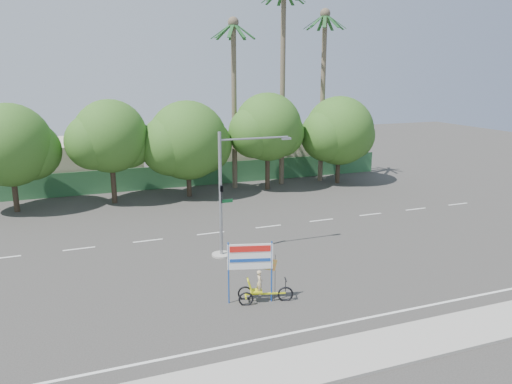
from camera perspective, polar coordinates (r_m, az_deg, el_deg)
name	(u,v)px	position (r m, az deg, el deg)	size (l,w,h in m)	color
ground	(292,276)	(25.83, 4.08, -9.52)	(120.00, 120.00, 0.00)	#33302D
sidewalk_near	(376,350)	(20.01, 13.57, -17.11)	(50.00, 2.40, 0.12)	gray
fence	(191,175)	(45.08, -7.46, 1.91)	(38.00, 0.08, 2.00)	#336B3D
building_left	(70,163)	(48.16, -20.45, 3.13)	(12.00, 8.00, 4.00)	beige
building_right	(256,154)	(51.49, 0.02, 4.42)	(14.00, 8.00, 3.60)	beige
tree_far_left	(9,148)	(40.02, -26.39, 4.55)	(7.14, 6.00, 7.96)	#473828
tree_left	(110,139)	(39.91, -16.37, 5.84)	(6.66, 5.60, 8.07)	#473828
tree_center	(187,143)	(40.89, -7.89, 5.61)	(7.62, 6.40, 7.85)	#473828
tree_right	(267,129)	(42.89, 1.29, 7.16)	(6.90, 5.80, 8.36)	#473828
tree_far_right	(339,133)	(46.04, 9.43, 6.69)	(7.38, 6.20, 7.94)	#473828
palm_tall	(283,67)	(44.78, 3.08, 14.12)	(3.73, 3.79, 17.45)	#70604C
palm_mid	(323,79)	(46.55, 7.68, 12.70)	(3.73, 3.79, 15.45)	#70604C
palm_short	(234,86)	(43.18, -2.54, 12.01)	(3.73, 3.79, 14.45)	#70604C
traffic_signal	(226,205)	(27.63, -3.44, -1.52)	(4.72, 1.10, 7.00)	gray
trike_billboard	(256,278)	(22.60, 0.06, -9.76)	(2.88, 1.15, 2.92)	black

